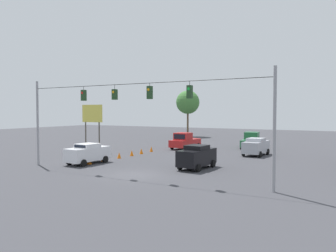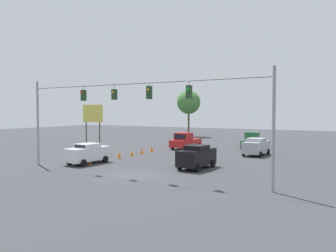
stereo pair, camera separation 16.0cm
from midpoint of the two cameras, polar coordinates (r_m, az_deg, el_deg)
The scene contains 15 objects.
ground_plane at distance 25.59m, azimuth -5.55°, elevation -8.42°, with size 140.00×140.00×0.00m, color #3D3D42.
overhead_signal_span at distance 24.72m, azimuth -6.18°, elevation 2.46°, with size 21.01×0.38×7.58m.
pickup_truck_red_withflow_far at distance 42.90m, azimuth 3.13°, elevation -2.67°, with size 2.50×5.21×2.12m.
pickup_truck_green_oncoming_deep at distance 44.86m, azimuth 14.47°, elevation -2.52°, with size 2.51×5.55×2.12m.
sedan_black_crossing_near at distance 28.07m, azimuth 5.19°, elevation -5.29°, with size 2.22×4.26×2.01m.
sedan_white_parked_shoulder at distance 31.46m, azimuth -13.68°, elevation -4.62°, with size 2.26×4.33×1.88m.
sedan_silver_oncoming_far at distance 37.69m, azimuth 15.24°, elevation -3.44°, with size 2.30×4.44×1.92m.
traffic_cone_nearest at distance 31.27m, azimuth -13.37°, elevation -5.88°, with size 0.42×0.42×0.64m, color orange.
traffic_cone_second at distance 32.75m, azimuth -11.08°, elevation -5.48°, with size 0.42×0.42×0.64m, color orange.
traffic_cone_third at distance 34.47m, azimuth -8.35°, elevation -5.06°, with size 0.42×0.42×0.64m, color orange.
traffic_cone_fourth at distance 36.19m, azimuth -6.16°, elevation -4.69°, with size 0.42×0.42×0.64m, color orange.
traffic_cone_fifth at distance 37.75m, azimuth -4.50°, elevation -4.39°, with size 0.42×0.42×0.64m, color orange.
traffic_cone_farthest at distance 39.78m, azimuth -2.75°, elevation -4.03°, with size 0.42×0.42×0.64m, color orange.
roadside_billboard at distance 41.41m, azimuth -12.87°, elevation 1.42°, with size 3.13×0.16×5.70m.
tree_horizon_left at distance 64.31m, azimuth 3.69°, elevation 4.13°, with size 4.59×4.59×9.00m.
Camera 2 is at (-14.45, 20.56, 4.85)m, focal length 35.00 mm.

